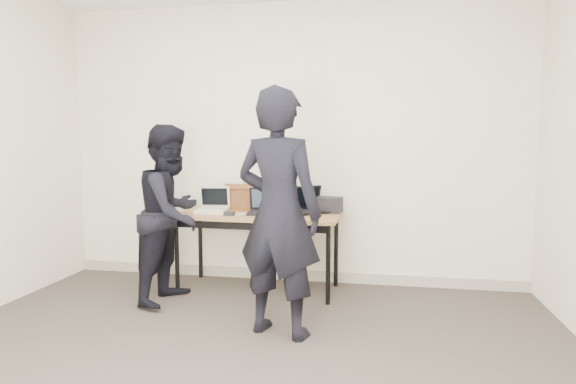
% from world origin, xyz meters
% --- Properties ---
extents(room, '(4.60, 4.60, 2.80)m').
position_xyz_m(room, '(0.00, 0.00, 1.35)').
color(room, '#403730').
rests_on(room, ground).
extents(desk, '(1.53, 0.72, 0.72)m').
position_xyz_m(desk, '(-0.23, 1.86, 0.66)').
color(desk, olive).
rests_on(desk, ground).
extents(laptop_beige, '(0.32, 0.31, 0.23)m').
position_xyz_m(laptop_beige, '(-0.67, 1.87, 0.77)').
color(laptop_beige, beige).
rests_on(laptop_beige, desk).
extents(laptop_center, '(0.33, 0.32, 0.23)m').
position_xyz_m(laptop_center, '(-0.17, 1.87, 0.77)').
color(laptop_center, black).
rests_on(laptop_center, desk).
extents(laptop_right, '(0.45, 0.45, 0.24)m').
position_xyz_m(laptop_right, '(0.22, 2.02, 0.78)').
color(laptop_right, black).
rests_on(laptop_right, desk).
extents(leather_satchel, '(0.37, 0.20, 0.25)m').
position_xyz_m(leather_satchel, '(-0.41, 2.09, 0.85)').
color(leather_satchel, brown).
rests_on(leather_satchel, desk).
extents(tissue, '(0.15, 0.12, 0.08)m').
position_xyz_m(tissue, '(-0.38, 2.09, 1.00)').
color(tissue, white).
rests_on(tissue, leather_satchel).
extents(equipment_box, '(0.26, 0.23, 0.14)m').
position_xyz_m(equipment_box, '(0.40, 2.05, 0.79)').
color(equipment_box, black).
rests_on(equipment_box, desk).
extents(power_brick, '(0.09, 0.06, 0.03)m').
position_xyz_m(power_brick, '(-0.45, 1.69, 0.74)').
color(power_brick, black).
rests_on(power_brick, desk).
extents(cables, '(1.16, 0.43, 0.01)m').
position_xyz_m(cables, '(-0.18, 1.86, 0.72)').
color(cables, silver).
rests_on(cables, desk).
extents(person_typist, '(0.73, 0.58, 1.75)m').
position_xyz_m(person_typist, '(0.16, 0.89, 0.88)').
color(person_typist, black).
rests_on(person_typist, ground).
extents(person_observer, '(0.66, 0.80, 1.52)m').
position_xyz_m(person_observer, '(-0.89, 1.46, 0.76)').
color(person_observer, black).
rests_on(person_observer, ground).
extents(baseboard, '(4.50, 0.03, 0.10)m').
position_xyz_m(baseboard, '(0.00, 2.23, 0.05)').
color(baseboard, '#A09985').
rests_on(baseboard, ground).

